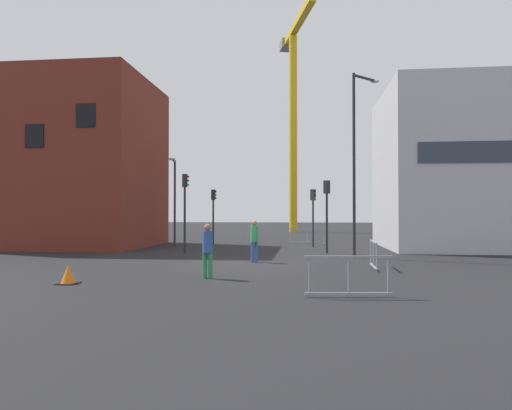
% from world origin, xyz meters
% --- Properties ---
extents(ground, '(160.00, 160.00, 0.00)m').
position_xyz_m(ground, '(0.00, 0.00, 0.00)').
color(ground, black).
extents(brick_building, '(9.89, 8.84, 10.68)m').
position_xyz_m(brick_building, '(-12.37, 8.89, 5.34)').
color(brick_building, maroon).
rests_on(brick_building, ground).
extents(office_block, '(12.49, 9.51, 9.73)m').
position_xyz_m(office_block, '(13.66, 10.12, 4.87)').
color(office_block, '#B7B7BC').
rests_on(office_block, ground).
extents(construction_crane, '(4.24, 13.13, 22.98)m').
position_xyz_m(construction_crane, '(1.20, 31.69, 14.70)').
color(construction_crane, gold).
rests_on(construction_crane, ground).
extents(streetlamp_tall, '(1.45, 1.29, 8.93)m').
position_xyz_m(streetlamp_tall, '(5.03, 3.24, 5.15)').
color(streetlamp_tall, '#232326').
rests_on(streetlamp_tall, ground).
extents(streetlamp_short, '(0.62, 1.93, 5.60)m').
position_xyz_m(streetlamp_short, '(-5.88, 9.49, 3.45)').
color(streetlamp_short, '#2D2D30').
rests_on(streetlamp_short, ground).
extents(traffic_light_verge, '(0.39, 0.31, 3.74)m').
position_xyz_m(traffic_light_verge, '(-3.69, 11.31, 2.53)').
color(traffic_light_verge, '#232326').
rests_on(traffic_light_verge, ground).
extents(traffic_light_crosswalk, '(0.39, 0.31, 4.26)m').
position_xyz_m(traffic_light_crosswalk, '(-3.89, 4.73, 2.84)').
color(traffic_light_crosswalk, '#232326').
rests_on(traffic_light_crosswalk, ground).
extents(traffic_light_median, '(0.37, 0.37, 3.91)m').
position_xyz_m(traffic_light_median, '(3.69, 5.52, 2.63)').
color(traffic_light_median, '#232326').
rests_on(traffic_light_median, ground).
extents(traffic_light_near, '(0.37, 0.37, 3.66)m').
position_xyz_m(traffic_light_near, '(3.03, 9.94, 2.48)').
color(traffic_light_near, '#2D2D30').
rests_on(traffic_light_near, ground).
extents(pedestrian_walking, '(0.34, 0.34, 1.86)m').
position_xyz_m(pedestrian_walking, '(0.32, 0.73, 1.09)').
color(pedestrian_walking, '#33519E').
rests_on(pedestrian_walking, ground).
extents(pedestrian_waiting, '(0.34, 0.34, 1.81)m').
position_xyz_m(pedestrian_waiting, '(-0.67, -4.32, 1.06)').
color(pedestrian_waiting, '#2D844C').
rests_on(pedestrian_waiting, ground).
extents(safety_barrier_mid_span, '(2.25, 0.30, 1.08)m').
position_xyz_m(safety_barrier_mid_span, '(3.68, -7.24, 0.56)').
color(safety_barrier_mid_span, gray).
rests_on(safety_barrier_mid_span, ground).
extents(safety_barrier_rear, '(2.54, 0.23, 1.08)m').
position_xyz_m(safety_barrier_rear, '(2.65, 12.78, 0.56)').
color(safety_barrier_rear, '#9EA0A5').
rests_on(safety_barrier_rear, ground).
extents(safety_barrier_left_run, '(0.10, 1.99, 1.08)m').
position_xyz_m(safety_barrier_left_run, '(5.19, -1.09, 0.56)').
color(safety_barrier_left_run, '#9EA0A5').
rests_on(safety_barrier_left_run, ground).
extents(traffic_cone_orange, '(0.60, 0.60, 0.60)m').
position_xyz_m(traffic_cone_orange, '(-4.67, -5.91, 0.28)').
color(traffic_cone_orange, black).
rests_on(traffic_cone_orange, ground).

